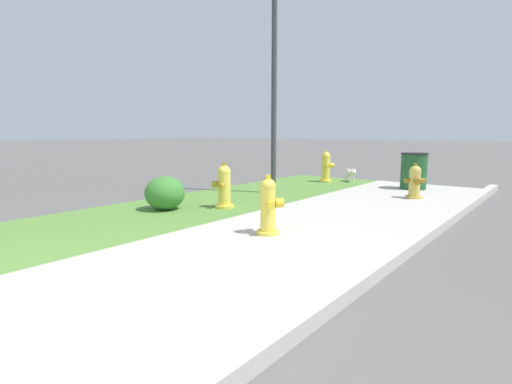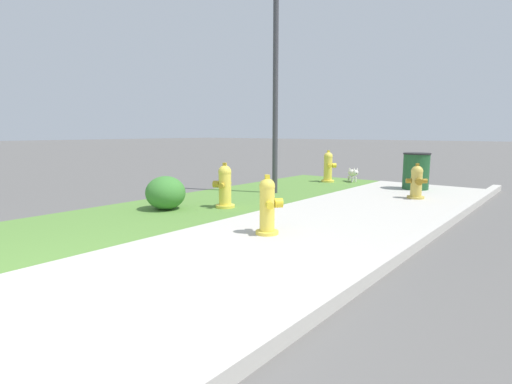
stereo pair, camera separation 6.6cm
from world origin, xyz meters
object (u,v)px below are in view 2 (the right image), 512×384
at_px(fire_hydrant_across_street, 417,182).
at_px(street_lamp, 276,48).
at_px(fire_hydrant_at_driveway, 225,186).
at_px(trash_bin, 416,171).
at_px(shrub_bush_far_verge, 166,193).
at_px(fire_hydrant_by_grass_verge, 328,167).
at_px(small_white_dog, 353,173).
at_px(fire_hydrant_far_end, 268,206).

bearing_deg(fire_hydrant_across_street, street_lamp, -8.88).
height_order(fire_hydrant_at_driveway, trash_bin, trash_bin).
bearing_deg(trash_bin, shrub_bush_far_verge, 153.48).
xyz_separation_m(fire_hydrant_by_grass_verge, street_lamp, (-2.34, -0.03, 2.53)).
height_order(small_white_dog, street_lamp, street_lamp).
bearing_deg(fire_hydrant_across_street, fire_hydrant_far_end, 49.29).
bearing_deg(fire_hydrant_at_driveway, fire_hydrant_across_street, -59.03).
distance_m(street_lamp, trash_bin, 4.06).
xyz_separation_m(fire_hydrant_far_end, trash_bin, (5.20, -0.17, 0.05)).
xyz_separation_m(small_white_dog, shrub_bush_far_verge, (-5.32, 0.80, 0.05)).
relative_size(fire_hydrant_across_street, shrub_bush_far_verge, 1.05).
distance_m(fire_hydrant_at_driveway, trash_bin, 4.60).
bearing_deg(street_lamp, fire_hydrant_by_grass_verge, 0.85).
relative_size(fire_hydrant_across_street, trash_bin, 0.84).
bearing_deg(fire_hydrant_at_driveway, small_white_dog, -23.77).
xyz_separation_m(fire_hydrant_at_driveway, fire_hydrant_across_street, (2.95, -2.23, -0.04)).
xyz_separation_m(fire_hydrant_at_driveway, fire_hydrant_by_grass_verge, (4.19, 0.35, 0.02)).
xyz_separation_m(street_lamp, shrub_bush_far_verge, (-2.58, 0.34, -2.64)).
xyz_separation_m(fire_hydrant_far_end, street_lamp, (2.82, 1.96, 2.55)).
xyz_separation_m(fire_hydrant_across_street, shrub_bush_far_verge, (-3.68, 2.88, -0.05)).
height_order(fire_hydrant_far_end, trash_bin, trash_bin).
bearing_deg(small_white_dog, fire_hydrant_across_street, 5.46).
distance_m(small_white_dog, trash_bin, 1.72).
height_order(fire_hydrant_by_grass_verge, trash_bin, trash_bin).
relative_size(fire_hydrant_at_driveway, fire_hydrant_by_grass_verge, 0.95).
distance_m(fire_hydrant_by_grass_verge, street_lamp, 3.44).
bearing_deg(trash_bin, fire_hydrant_by_grass_verge, 90.83).
bearing_deg(street_lamp, fire_hydrant_at_driveway, -170.45).
bearing_deg(fire_hydrant_across_street, trash_bin, -104.38).
xyz_separation_m(small_white_dog, trash_bin, (-0.37, -1.67, 0.18)).
distance_m(fire_hydrant_across_street, street_lamp, 3.79).
relative_size(fire_hydrant_at_driveway, fire_hydrant_across_street, 1.12).
xyz_separation_m(fire_hydrant_at_driveway, small_white_dog, (4.59, -0.15, -0.14)).
relative_size(fire_hydrant_at_driveway, trash_bin, 0.94).
height_order(fire_hydrant_at_driveway, shrub_bush_far_verge, fire_hydrant_at_driveway).
distance_m(street_lamp, shrub_bush_far_verge, 3.70).
relative_size(fire_hydrant_far_end, trash_bin, 0.93).
bearing_deg(street_lamp, trash_bin, -41.91).
relative_size(small_white_dog, shrub_bush_far_verge, 0.64).
relative_size(street_lamp, trash_bin, 5.39).
bearing_deg(fire_hydrant_at_driveway, fire_hydrant_far_end, -142.43).
bearing_deg(street_lamp, fire_hydrant_far_end, -145.23).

